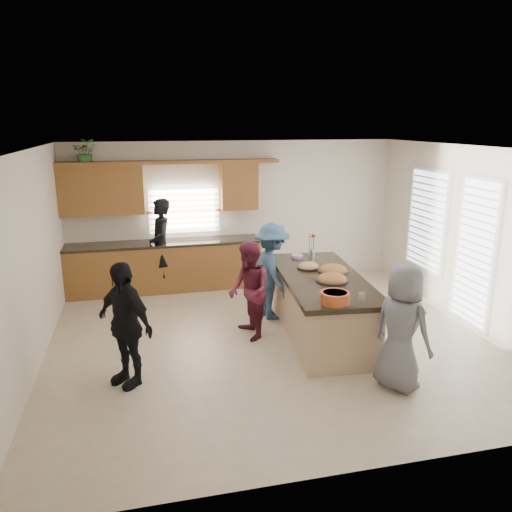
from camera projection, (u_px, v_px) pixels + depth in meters
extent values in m
plane|color=beige|center=(274.00, 339.00, 7.47)|extent=(6.50, 6.50, 0.00)
cube|color=silver|center=(235.00, 213.00, 9.93)|extent=(6.50, 0.02, 2.80)
cube|color=silver|center=(366.00, 333.00, 4.29)|extent=(6.50, 0.02, 2.80)
cube|color=silver|center=(30.00, 263.00, 6.39)|extent=(0.02, 6.00, 2.80)
cube|color=silver|center=(474.00, 237.00, 7.82)|extent=(0.02, 6.00, 2.80)
cube|color=white|center=(275.00, 149.00, 6.74)|extent=(6.50, 6.00, 0.02)
cube|color=#915D2A|center=(166.00, 267.00, 9.57)|extent=(3.65, 0.62, 0.90)
cube|color=black|center=(164.00, 243.00, 9.44)|extent=(3.70, 0.65, 0.05)
cube|color=#915D2A|center=(101.00, 190.00, 9.06)|extent=(1.50, 0.36, 0.90)
cube|color=#915D2A|center=(239.00, 186.00, 9.62)|extent=(0.70, 0.36, 0.90)
cube|color=#915D2A|center=(171.00, 162.00, 9.22)|extent=(4.05, 0.40, 0.06)
cube|color=brown|center=(184.00, 211.00, 9.65)|extent=(1.35, 0.08, 0.85)
cube|color=white|center=(427.00, 220.00, 9.03)|extent=(0.06, 1.10, 1.75)
cube|color=white|center=(475.00, 253.00, 7.78)|extent=(0.06, 0.85, 2.25)
cube|color=tan|center=(321.00, 308.00, 7.50)|extent=(1.22, 2.58, 0.88)
cube|color=black|center=(322.00, 278.00, 7.37)|extent=(1.39, 2.79, 0.07)
cube|color=black|center=(320.00, 333.00, 7.60)|extent=(1.14, 2.49, 0.08)
cylinder|color=black|center=(332.00, 281.00, 7.10)|extent=(0.47, 0.47, 0.02)
ellipsoid|color=#B07337|center=(332.00, 280.00, 7.10)|extent=(0.42, 0.42, 0.19)
cylinder|color=black|center=(333.00, 271.00, 7.54)|extent=(0.47, 0.47, 0.02)
ellipsoid|color=#B07337|center=(333.00, 270.00, 7.54)|extent=(0.42, 0.42, 0.19)
cylinder|color=black|center=(308.00, 268.00, 7.73)|extent=(0.36, 0.36, 0.02)
ellipsoid|color=tan|center=(308.00, 267.00, 7.73)|extent=(0.32, 0.32, 0.15)
cylinder|color=#C55024|center=(335.00, 298.00, 6.24)|extent=(0.37, 0.37, 0.15)
cylinder|color=beige|center=(335.00, 294.00, 6.22)|extent=(0.30, 0.30, 0.04)
cylinder|color=white|center=(362.00, 297.00, 6.34)|extent=(0.09, 0.09, 0.10)
cylinder|color=#CF9BE1|center=(297.00, 256.00, 8.34)|extent=(0.20, 0.20, 0.05)
cylinder|color=silver|center=(311.00, 253.00, 8.35)|extent=(0.11, 0.11, 0.14)
imported|color=#35722D|center=(85.00, 152.00, 8.84)|extent=(0.42, 0.37, 0.46)
imported|color=black|center=(161.00, 246.00, 9.35)|extent=(0.45, 0.67, 1.79)
imported|color=maroon|center=(249.00, 291.00, 7.36)|extent=(0.63, 0.77, 1.47)
imported|color=black|center=(125.00, 324.00, 6.03)|extent=(0.89, 0.95, 1.57)
imported|color=#355473|center=(272.00, 271.00, 8.12)|extent=(0.69, 1.08, 1.59)
imported|color=slate|center=(402.00, 328.00, 5.93)|extent=(0.79, 0.90, 1.56)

